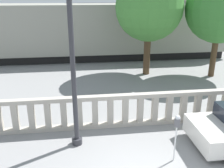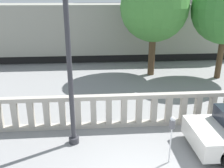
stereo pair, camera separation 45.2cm
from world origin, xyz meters
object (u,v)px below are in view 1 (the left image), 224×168
train_near (34,32)px  tree_right (149,7)px  lamppost (71,39)px  parking_meter (177,125)px  tree_left (221,8)px

train_near → tree_right: size_ratio=4.87×
train_near → lamppost: bearing=-75.4°
lamppost → parking_meter: 3.66m
train_near → tree_left: 11.50m
train_near → tree_left: (10.27, -4.88, 1.72)m
parking_meter → tree_right: 8.33m
tree_left → lamppost: bearing=-142.4°
lamppost → tree_right: 7.75m
lamppost → parking_meter: (2.71, -1.18, -2.15)m
tree_left → tree_right: size_ratio=0.99×
train_near → tree_right: 8.03m
lamppost → train_near: size_ratio=0.24×
tree_left → tree_right: tree_right is taller
tree_right → train_near: bearing=149.3°
tree_left → tree_right: 3.64m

